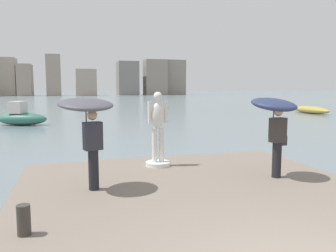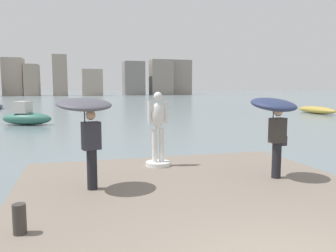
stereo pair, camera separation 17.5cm
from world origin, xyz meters
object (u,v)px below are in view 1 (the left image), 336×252
object	(u,v)px
mooring_bollard	(24,220)
boat_far	(21,117)
statue_white_figure	(158,134)
onlooker_right	(275,114)
boat_near	(311,110)
onlooker_left	(88,116)

from	to	relation	value
mooring_bollard	boat_far	xyz separation A→B (m)	(-2.52, 20.03, -0.07)
statue_white_figure	onlooker_right	distance (m)	3.21
boat_near	boat_far	size ratio (longest dim) A/B	1.38
onlooker_right	boat_near	bearing A→B (deg)	49.13
onlooker_left	mooring_bollard	distance (m)	2.68
statue_white_figure	boat_far	size ratio (longest dim) A/B	0.55
statue_white_figure	mooring_bollard	world-z (taller)	statue_white_figure
mooring_bollard	boat_near	world-z (taller)	mooring_bollard
statue_white_figure	onlooker_right	size ratio (longest dim) A/B	1.03
onlooker_left	boat_near	world-z (taller)	onlooker_left
onlooker_left	boat_far	world-z (taller)	onlooker_left
onlooker_left	statue_white_figure	bearing A→B (deg)	41.86
onlooker_right	boat_near	xyz separation A→B (m)	(18.78, 21.70, -1.60)
onlooker_left	boat_near	xyz separation A→B (m)	(23.19, 21.48, -1.63)
onlooker_left	boat_near	bearing A→B (deg)	42.80
statue_white_figure	onlooker_left	size ratio (longest dim) A/B	1.03
mooring_bollard	boat_far	distance (m)	20.19
boat_near	boat_far	xyz separation A→B (m)	(-26.79, -3.48, 0.19)
boat_far	statue_white_figure	bearing A→B (deg)	-70.91
statue_white_figure	onlooker_left	xyz separation A→B (m)	(-2.00, -1.80, 0.70)
onlooker_right	boat_near	world-z (taller)	onlooker_right
onlooker_right	boat_far	size ratio (longest dim) A/B	0.53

